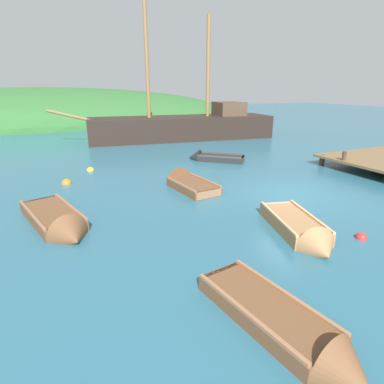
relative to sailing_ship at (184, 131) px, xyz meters
name	(u,v)px	position (x,y,z in m)	size (l,w,h in m)	color
ground_plane	(294,195)	(-1.69, -14.98, -0.67)	(120.00, 120.00, 0.00)	#285B70
shore_hill	(45,122)	(-10.36, 20.05, -0.67)	(52.91, 23.50, 8.23)	#2D602D
sailing_ship	(184,131)	(0.00, 0.00, 0.00)	(17.69, 5.73, 11.05)	black
rowboat_near_dock	(288,331)	(-7.08, -20.69, -0.57)	(1.56, 3.54, 1.04)	brown
rowboat_outer_left	(59,224)	(-10.45, -14.25, -0.55)	(2.10, 3.89, 1.18)	brown
rowboat_portside	(301,232)	(-4.13, -17.87, -0.53)	(1.97, 3.42, 1.08)	#9E7047
rowboat_outer_right	(212,159)	(-1.74, -8.20, -0.56)	(3.10, 2.96, 1.00)	black
rowboat_far	(186,184)	(-5.21, -12.16, -0.56)	(1.57, 3.11, 1.21)	brown
buoy_yellow	(91,170)	(-8.60, -7.51, -0.67)	(0.36, 0.36, 0.36)	yellow
buoy_red	(361,238)	(-2.64, -18.71, -0.67)	(0.33, 0.33, 0.33)	red
buoy_orange	(67,184)	(-9.90, -9.46, -0.67)	(0.43, 0.43, 0.43)	orange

